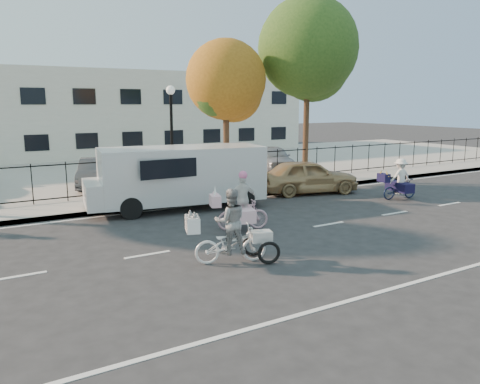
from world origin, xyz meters
TOP-DOWN VIEW (x-y plane):
  - ground at (0.00, 0.00)m, footprint 120.00×120.00m
  - road_markings at (0.00, 0.00)m, footprint 60.00×9.52m
  - curb at (0.00, 5.05)m, footprint 60.00×0.10m
  - sidewalk at (0.00, 6.10)m, footprint 60.00×2.20m
  - parking_lot at (0.00, 15.00)m, footprint 60.00×15.60m
  - iron_fence at (0.00, 7.20)m, footprint 58.00×0.06m
  - building at (0.00, 25.00)m, footprint 34.00×10.00m
  - lamppost at (0.50, 6.80)m, footprint 0.36×0.36m
  - street_sign at (-1.85, 6.80)m, footprint 0.85×0.06m
  - zebra_trike at (-1.44, -1.56)m, footprint 2.11×1.30m
  - unicorn_bike at (0.29, 0.84)m, footprint 1.84×1.33m
  - bull_bike at (8.10, 1.67)m, footprint 1.79×1.24m
  - white_van at (-0.18, 4.50)m, footprint 6.58×2.95m
  - gold_sedan at (5.70, 4.50)m, footprint 4.55×2.72m
  - lot_car_c at (-1.91, 9.80)m, footprint 2.48×4.02m
  - lot_car_d at (7.80, 10.14)m, footprint 2.71×4.24m
  - tree_mid at (3.79, 8.02)m, footprint 3.64×3.62m
  - tree_east at (7.89, 7.36)m, footprint 4.79×4.79m

SIDE VIEW (x-z plane):
  - ground at x=0.00m, z-range 0.00..0.00m
  - road_markings at x=0.00m, z-range 0.00..0.01m
  - curb at x=0.00m, z-range 0.00..0.15m
  - sidewalk at x=0.00m, z-range 0.00..0.15m
  - parking_lot at x=0.00m, z-range 0.00..0.15m
  - bull_bike at x=8.10m, z-range -0.16..1.47m
  - unicorn_bike at x=0.29m, z-range -0.24..1.58m
  - zebra_trike at x=-1.44m, z-range -0.21..1.61m
  - gold_sedan at x=5.70m, z-range 0.00..1.45m
  - lot_car_c at x=-1.91m, z-range 0.15..1.40m
  - lot_car_d at x=7.80m, z-range 0.15..1.49m
  - iron_fence at x=0.00m, z-range 0.15..1.65m
  - white_van at x=-0.18m, z-range 0.12..2.36m
  - street_sign at x=-1.85m, z-range 0.52..2.32m
  - building at x=0.00m, z-range 0.00..6.00m
  - lamppost at x=0.50m, z-range 0.95..5.28m
  - tree_mid at x=3.79m, z-range 1.33..7.97m
  - tree_east at x=7.89m, z-range 1.76..10.54m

